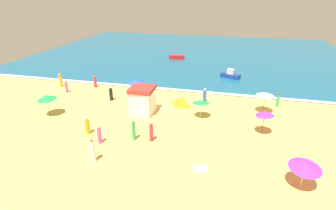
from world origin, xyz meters
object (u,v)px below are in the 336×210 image
beachgoer_2 (93,151)px  beachgoer_5 (205,96)px  beach_umbrella_4 (265,94)px  beachgoer_3 (111,94)px  beach_umbrella_5 (306,166)px  beach_umbrella_1 (265,114)px  beach_umbrella_3 (201,101)px  beach_tent (182,101)px  beachgoer_4 (278,100)px  beachgoer_0 (66,87)px  beachgoer_1 (61,80)px  beachgoer_6 (134,131)px  beach_umbrella_0 (46,97)px  lifeguard_cabana (143,100)px  beachgoer_10 (151,132)px  beachgoer_8 (95,82)px  beachgoer_9 (99,135)px  small_boat_0 (230,75)px  beachgoer_7 (88,126)px  small_boat_1 (177,57)px  beach_umbrella_2 (136,81)px

beachgoer_2 → beachgoer_5: size_ratio=1.19×
beach_umbrella_4 → beachgoer_3: (-16.88, -0.61, -1.30)m
beach_umbrella_5 → beachgoer_5: size_ratio=1.44×
beach_umbrella_1 → beach_umbrella_3: 6.09m
beach_umbrella_4 → beachgoer_2: 17.72m
beach_umbrella_3 → beach_tent: size_ratio=0.97×
beachgoer_4 → beachgoer_0: bearing=-176.2°
beach_tent → beach_umbrella_5: bearing=-47.7°
beach_umbrella_3 → beachgoer_3: (-10.65, 2.09, -0.97)m
beachgoer_1 → beachgoer_5: size_ratio=1.12×
beach_umbrella_3 → beachgoer_6: 7.53m
beach_umbrella_0 → beachgoer_3: beach_umbrella_0 is taller
lifeguard_cabana → beachgoer_10: lifeguard_cabana is taller
beachgoer_3 → beachgoer_8: (-3.94, 3.58, -0.06)m
beachgoer_4 → beachgoer_9: bearing=-143.3°
beach_umbrella_3 → beachgoer_5: bearing=90.7°
beach_umbrella_1 → beachgoer_1: 25.86m
beachgoer_5 → small_boat_0: (2.64, 9.63, -0.23)m
beach_tent → beachgoer_7: size_ratio=1.52×
beach_umbrella_5 → beachgoer_5: beach_umbrella_5 is taller
beach_umbrella_1 → lifeguard_cabana: bearing=172.1°
beach_umbrella_4 → beachgoer_3: 16.94m
lifeguard_cabana → beach_umbrella_5: size_ratio=1.22×
beachgoer_2 → beachgoer_4: bearing=43.6°
beachgoer_6 → beachgoer_2: bearing=-116.8°
beach_umbrella_1 → beachgoer_2: bearing=-149.8°
beachgoer_0 → beachgoer_5: (17.06, 1.07, 0.01)m
lifeguard_cabana → beachgoer_0: (-11.18, 3.38, -0.71)m
beachgoer_0 → beachgoer_4: 25.05m
beach_umbrella_4 → beachgoer_5: size_ratio=1.60×
beach_umbrella_3 → beachgoer_5: size_ratio=1.44×
beachgoer_4 → beachgoer_3: bearing=-172.0°
beachgoer_10 → beach_tent: bearing=82.4°
beachgoer_2 → beachgoer_0: bearing=130.0°
beach_tent → beachgoer_9: size_ratio=1.47×
lifeguard_cabana → beachgoer_2: size_ratio=1.47×
small_boat_0 → small_boat_1: bearing=137.2°
beach_umbrella_2 → beach_umbrella_3: size_ratio=1.03×
beachgoer_9 → beachgoer_8: bearing=119.5°
beachgoer_1 → beachgoer_4: 27.03m
beach_umbrella_1 → beach_umbrella_5: bearing=-73.7°
beachgoer_1 → beachgoer_7: size_ratio=1.15×
beach_umbrella_3 → beachgoer_1: size_ratio=1.29×
beachgoer_1 → beachgoer_8: size_ratio=1.15×
beach_umbrella_1 → small_boat_1: beach_umbrella_1 is taller
beach_umbrella_1 → beachgoer_7: (-15.09, -3.63, -1.29)m
beachgoer_0 → beachgoer_5: beachgoer_5 is taller
beachgoer_0 → beachgoer_2: bearing=-50.0°
beach_umbrella_0 → beachgoer_4: 24.29m
beach_umbrella_2 → beachgoer_6: bearing=-71.2°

